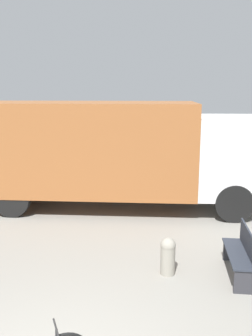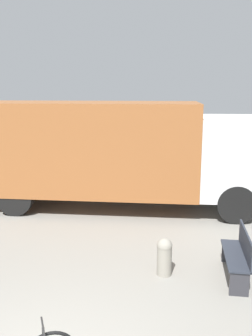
# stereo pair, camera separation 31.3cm
# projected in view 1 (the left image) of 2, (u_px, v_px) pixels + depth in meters

# --- Properties ---
(delivery_truck) EXTENTS (8.90, 2.66, 3.20)m
(delivery_truck) POSITION_uv_depth(u_px,v_px,m) (110.00, 149.00, 11.27)
(delivery_truck) COLOR #99592D
(delivery_truck) RESTS_ON ground
(park_bench) EXTENTS (0.49, 1.47, 0.94)m
(park_bench) POSITION_uv_depth(u_px,v_px,m) (242.00, 252.00, 7.25)
(park_bench) COLOR #282D38
(park_bench) RESTS_ON ground
(bollard_near_bench) EXTENTS (0.30, 0.30, 0.76)m
(bollard_near_bench) POSITION_uv_depth(u_px,v_px,m) (168.00, 254.00, 7.34)
(bollard_near_bench) COLOR gray
(bollard_near_bench) RESTS_ON ground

